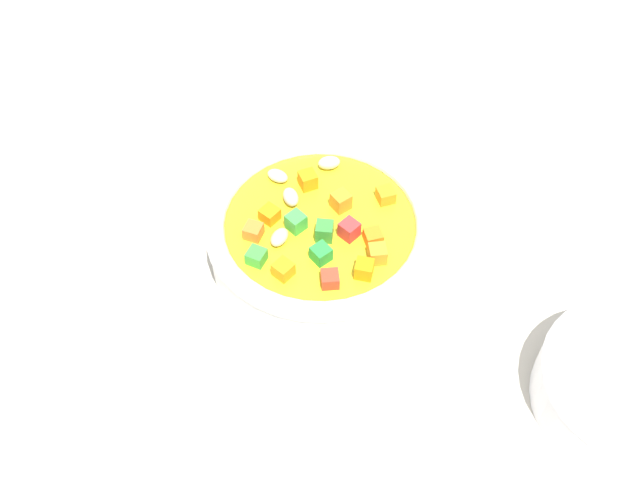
# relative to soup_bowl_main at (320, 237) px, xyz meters

# --- Properties ---
(ground_plane) EXTENTS (1.40, 1.40, 0.02)m
(ground_plane) POSITION_rel_soup_bowl_main_xyz_m (0.00, -0.00, -0.04)
(ground_plane) COLOR #BAB2A0
(soup_bowl_main) EXTENTS (0.18, 0.18, 0.06)m
(soup_bowl_main) POSITION_rel_soup_bowl_main_xyz_m (0.00, 0.00, 0.00)
(soup_bowl_main) COLOR white
(soup_bowl_main) RESTS_ON ground_plane
(spoon) EXTENTS (0.13, 0.21, 0.01)m
(spoon) POSITION_rel_soup_bowl_main_xyz_m (-0.14, 0.05, -0.03)
(spoon) COLOR silver
(spoon) RESTS_ON ground_plane
(side_bowl_small) EXTENTS (0.13, 0.13, 0.05)m
(side_bowl_small) POSITION_rel_soup_bowl_main_xyz_m (-0.18, -0.18, -0.01)
(side_bowl_small) COLOR white
(side_bowl_small) RESTS_ON ground_plane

